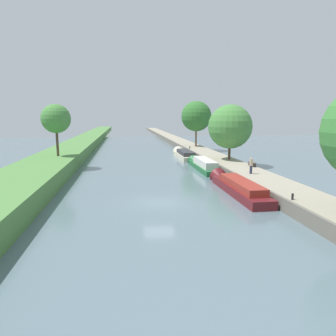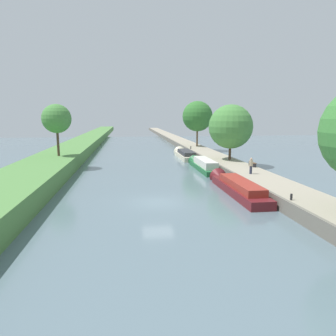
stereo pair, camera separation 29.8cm
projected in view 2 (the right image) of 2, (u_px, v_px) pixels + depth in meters
The scene contains 14 objects.
ground_plane at pixel (158, 202), 24.71m from camera, with size 160.00×160.00×0.00m, color slate.
left_grassy_bank at pixel (1, 197), 23.04m from camera, with size 6.01×260.00×1.74m.
right_towpath at pixel (284, 192), 26.01m from camera, with size 3.88×260.00×0.98m.
stone_quay at pixel (260, 193), 25.73m from camera, with size 0.25×260.00×1.03m.
narrowboat_maroon at pixel (236, 186), 27.91m from camera, with size 1.95×11.45×1.89m.
narrowboat_green at pixel (203, 165), 40.07m from camera, with size 1.86×10.80×2.04m.
narrowboat_cream at pixel (185, 154), 51.39m from camera, with size 2.19×10.83×2.08m.
tree_rightbank_midnear at pixel (231, 127), 41.15m from camera, with size 5.86×5.86×7.36m.
tree_rightbank_midfar at pixel (197, 116), 59.50m from camera, with size 5.80×5.80×8.67m.
tree_leftbank_downstream at pixel (57, 119), 38.99m from camera, with size 3.65×3.65×6.57m.
person_walking at pixel (251, 165), 31.39m from camera, with size 0.34×0.34×1.66m.
mooring_bollard_near at pixel (291, 197), 21.70m from camera, with size 0.16×0.16×0.45m.
mooring_bollard_far at pixel (191, 148), 55.57m from camera, with size 0.16×0.16×0.45m.
park_bench at pixel (252, 164), 36.11m from camera, with size 0.44×1.50×0.47m.
Camera 2 is at (-2.34, -23.80, 6.82)m, focal length 33.08 mm.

